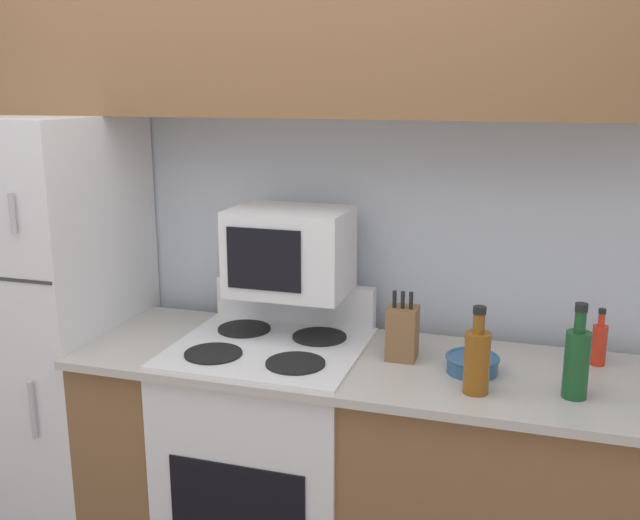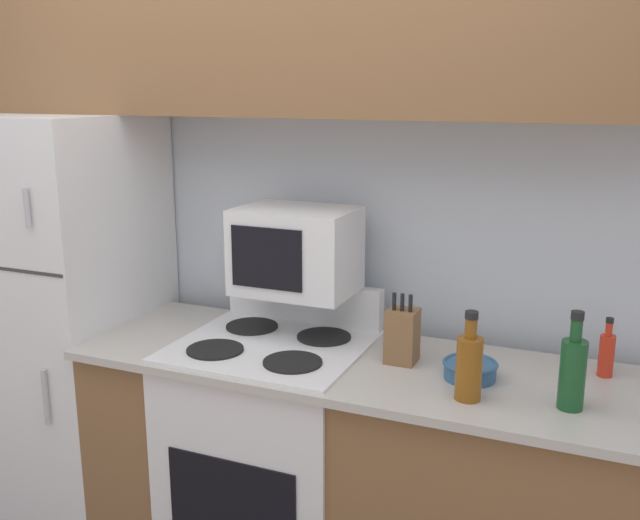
{
  "view_description": "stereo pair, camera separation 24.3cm",
  "coord_description": "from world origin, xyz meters",
  "px_view_note": "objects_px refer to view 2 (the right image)",
  "views": [
    {
      "loc": [
        0.92,
        -1.98,
        1.83
      ],
      "look_at": [
        0.22,
        0.28,
        1.25
      ],
      "focal_mm": 40.0,
      "sensor_mm": 36.0,
      "label": 1
    },
    {
      "loc": [
        1.15,
        -1.9,
        1.83
      ],
      "look_at": [
        0.22,
        0.28,
        1.25
      ],
      "focal_mm": 40.0,
      "sensor_mm": 36.0,
      "label": 2
    }
  ],
  "objects_px": {
    "microwave": "(296,250)",
    "knife_block": "(402,335)",
    "bowl": "(470,369)",
    "bottle_whiskey": "(469,365)",
    "refrigerator": "(61,318)",
    "bottle_wine_green": "(573,371)",
    "bottle_hot_sauce": "(607,353)",
    "stove": "(273,452)"
  },
  "relations": [
    {
      "from": "microwave",
      "to": "bowl",
      "type": "bearing_deg",
      "value": -12.87
    },
    {
      "from": "knife_block",
      "to": "bottle_whiskey",
      "type": "distance_m",
      "value": 0.35
    },
    {
      "from": "microwave",
      "to": "bottle_whiskey",
      "type": "xyz_separation_m",
      "value": [
        0.72,
        -0.32,
        -0.22
      ]
    },
    {
      "from": "refrigerator",
      "to": "bottle_wine_green",
      "type": "xyz_separation_m",
      "value": [
        2.08,
        -0.16,
        0.16
      ]
    },
    {
      "from": "bowl",
      "to": "bottle_hot_sauce",
      "type": "distance_m",
      "value": 0.45
    },
    {
      "from": "knife_block",
      "to": "bottle_whiskey",
      "type": "relative_size",
      "value": 0.88
    },
    {
      "from": "bottle_wine_green",
      "to": "bottle_whiskey",
      "type": "xyz_separation_m",
      "value": [
        -0.29,
        -0.06,
        -0.01
      ]
    },
    {
      "from": "knife_block",
      "to": "bottle_wine_green",
      "type": "height_order",
      "value": "bottle_wine_green"
    },
    {
      "from": "stove",
      "to": "microwave",
      "type": "xyz_separation_m",
      "value": [
        0.03,
        0.15,
        0.76
      ]
    },
    {
      "from": "bottle_hot_sauce",
      "to": "stove",
      "type": "bearing_deg",
      "value": -170.76
    },
    {
      "from": "refrigerator",
      "to": "microwave",
      "type": "xyz_separation_m",
      "value": [
        1.07,
        0.1,
        0.37
      ]
    },
    {
      "from": "bottle_wine_green",
      "to": "stove",
      "type": "bearing_deg",
      "value": 173.63
    },
    {
      "from": "refrigerator",
      "to": "microwave",
      "type": "relative_size",
      "value": 3.98
    },
    {
      "from": "microwave",
      "to": "knife_block",
      "type": "height_order",
      "value": "microwave"
    },
    {
      "from": "stove",
      "to": "knife_block",
      "type": "distance_m",
      "value": 0.72
    },
    {
      "from": "bottle_hot_sauce",
      "to": "bowl",
      "type": "bearing_deg",
      "value": -153.99
    },
    {
      "from": "knife_block",
      "to": "bottle_hot_sauce",
      "type": "distance_m",
      "value": 0.67
    },
    {
      "from": "refrigerator",
      "to": "knife_block",
      "type": "distance_m",
      "value": 1.52
    },
    {
      "from": "refrigerator",
      "to": "bottle_hot_sauce",
      "type": "xyz_separation_m",
      "value": [
        2.17,
        0.14,
        0.12
      ]
    },
    {
      "from": "microwave",
      "to": "bottle_whiskey",
      "type": "bearing_deg",
      "value": -23.83
    },
    {
      "from": "knife_block",
      "to": "bottle_wine_green",
      "type": "relative_size",
      "value": 0.82
    },
    {
      "from": "stove",
      "to": "bottle_whiskey",
      "type": "bearing_deg",
      "value": -12.84
    },
    {
      "from": "knife_block",
      "to": "bottle_whiskey",
      "type": "xyz_separation_m",
      "value": [
        0.27,
        -0.22,
        0.01
      ]
    },
    {
      "from": "knife_block",
      "to": "stove",
      "type": "bearing_deg",
      "value": -174.9
    },
    {
      "from": "knife_block",
      "to": "bottle_hot_sauce",
      "type": "relative_size",
      "value": 1.24
    },
    {
      "from": "bowl",
      "to": "bottle_whiskey",
      "type": "distance_m",
      "value": 0.18
    },
    {
      "from": "bottle_whiskey",
      "to": "refrigerator",
      "type": "bearing_deg",
      "value": 173.13
    },
    {
      "from": "bottle_whiskey",
      "to": "bottle_wine_green",
      "type": "bearing_deg",
      "value": 10.75
    },
    {
      "from": "stove",
      "to": "bottle_wine_green",
      "type": "relative_size",
      "value": 3.57
    },
    {
      "from": "bottle_whiskey",
      "to": "knife_block",
      "type": "bearing_deg",
      "value": 141.74
    },
    {
      "from": "knife_block",
      "to": "bottle_wine_green",
      "type": "distance_m",
      "value": 0.59
    },
    {
      "from": "stove",
      "to": "microwave",
      "type": "bearing_deg",
      "value": 76.65
    },
    {
      "from": "bottle_hot_sauce",
      "to": "refrigerator",
      "type": "bearing_deg",
      "value": -176.26
    },
    {
      "from": "microwave",
      "to": "bottle_hot_sauce",
      "type": "xyz_separation_m",
      "value": [
        1.1,
        0.04,
        -0.26
      ]
    },
    {
      "from": "refrigerator",
      "to": "stove",
      "type": "distance_m",
      "value": 1.1
    },
    {
      "from": "knife_block",
      "to": "bowl",
      "type": "relative_size",
      "value": 1.37
    },
    {
      "from": "refrigerator",
      "to": "bottle_whiskey",
      "type": "xyz_separation_m",
      "value": [
        1.79,
        -0.22,
        0.15
      ]
    },
    {
      "from": "microwave",
      "to": "bottle_whiskey",
      "type": "height_order",
      "value": "microwave"
    },
    {
      "from": "microwave",
      "to": "bowl",
      "type": "xyz_separation_m",
      "value": [
        0.7,
        -0.16,
        -0.3
      ]
    },
    {
      "from": "bottle_wine_green",
      "to": "bottle_whiskey",
      "type": "distance_m",
      "value": 0.3
    },
    {
      "from": "bowl",
      "to": "bottle_wine_green",
      "type": "height_order",
      "value": "bottle_wine_green"
    },
    {
      "from": "refrigerator",
      "to": "bottle_whiskey",
      "type": "distance_m",
      "value": 1.81
    }
  ]
}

